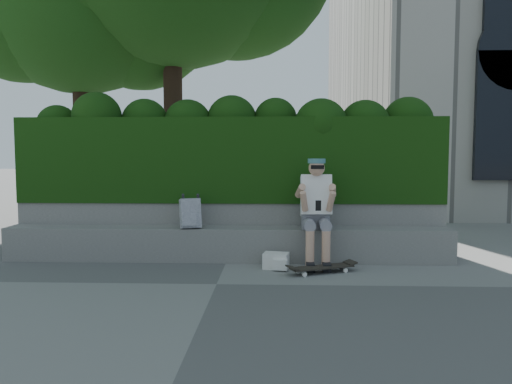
{
  "coord_description": "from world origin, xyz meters",
  "views": [
    {
      "loc": [
        0.64,
        -5.41,
        1.45
      ],
      "look_at": [
        0.4,
        1.0,
        0.95
      ],
      "focal_mm": 35.0,
      "sensor_mm": 36.0,
      "label": 1
    }
  ],
  "objects_px": {
    "person": "(316,207)",
    "backpack_plaid": "(190,214)",
    "skateboard": "(322,267)",
    "backpack_ground": "(276,261)"
  },
  "relations": [
    {
      "from": "person",
      "to": "backpack_plaid",
      "type": "bearing_deg",
      "value": 177.2
    },
    {
      "from": "person",
      "to": "skateboard",
      "type": "xyz_separation_m",
      "value": [
        0.03,
        -0.51,
        -0.68
      ]
    },
    {
      "from": "skateboard",
      "to": "person",
      "type": "bearing_deg",
      "value": 70.33
    },
    {
      "from": "person",
      "to": "backpack_ground",
      "type": "xyz_separation_m",
      "value": [
        -0.52,
        -0.29,
        -0.65
      ]
    },
    {
      "from": "person",
      "to": "backpack_ground",
      "type": "bearing_deg",
      "value": -151.08
    },
    {
      "from": "backpack_plaid",
      "to": "skateboard",
      "type": "bearing_deg",
      "value": -39.04
    },
    {
      "from": "skateboard",
      "to": "backpack_ground",
      "type": "relative_size",
      "value": 2.63
    },
    {
      "from": "person",
      "to": "skateboard",
      "type": "bearing_deg",
      "value": -86.46
    },
    {
      "from": "backpack_plaid",
      "to": "backpack_ground",
      "type": "distance_m",
      "value": 1.32
    },
    {
      "from": "skateboard",
      "to": "backpack_ground",
      "type": "xyz_separation_m",
      "value": [
        -0.56,
        0.22,
        0.03
      ]
    }
  ]
}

